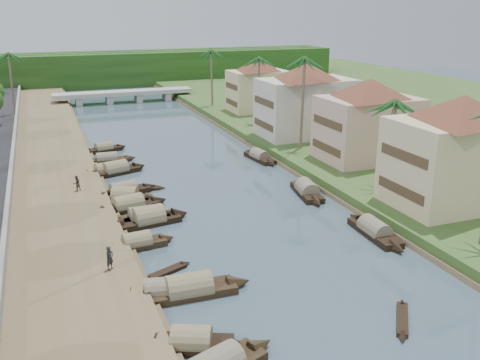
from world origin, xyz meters
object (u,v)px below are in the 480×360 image
object	(u,v)px
building_near	(458,150)
person_near	(110,258)
bridge	(124,94)
sampan_1	(192,343)

from	to	relation	value
building_near	person_near	size ratio (longest dim) A/B	8.28
bridge	person_near	distance (m)	76.57
sampan_1	person_near	bearing A→B (deg)	131.65
building_near	sampan_1	world-z (taller)	building_near
bridge	building_near	xyz separation A→B (m)	(18.99, -74.00, 4.66)
bridge	person_near	size ratio (longest dim) A/B	15.61
bridge	building_near	bearing A→B (deg)	-75.61
sampan_1	person_near	size ratio (longest dim) A/B	3.81
sampan_1	person_near	world-z (taller)	person_near
sampan_1	person_near	xyz separation A→B (m)	(-3.19, 10.07, 1.29)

